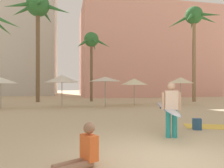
{
  "coord_description": "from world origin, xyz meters",
  "views": [
    {
      "loc": [
        -2.18,
        -4.42,
        1.68
      ],
      "look_at": [
        -0.1,
        5.47,
        1.71
      ],
      "focal_mm": 34.73,
      "sensor_mm": 36.0,
      "label": 1
    }
  ],
  "objects_px": {
    "palm_tree_far_left": "(38,10)",
    "palm_tree_center": "(91,43)",
    "cafe_umbrella_1": "(1,80)",
    "person_mid_right": "(83,152)",
    "backpack": "(197,124)",
    "palm_tree_left": "(194,22)",
    "cafe_umbrella_0": "(62,79)",
    "cafe_umbrella_3": "(181,80)",
    "beach_towel": "(207,127)",
    "cafe_umbrella_2": "(134,82)",
    "person_mid_left": "(169,108)",
    "cafe_umbrella_4": "(105,79)"
  },
  "relations": [
    {
      "from": "cafe_umbrella_0",
      "to": "palm_tree_far_left",
      "type": "bearing_deg",
      "value": 114.41
    },
    {
      "from": "palm_tree_left",
      "to": "beach_towel",
      "type": "distance_m",
      "value": 15.69
    },
    {
      "from": "palm_tree_left",
      "to": "person_mid_left",
      "type": "bearing_deg",
      "value": -125.42
    },
    {
      "from": "cafe_umbrella_2",
      "to": "cafe_umbrella_4",
      "type": "height_order",
      "value": "cafe_umbrella_4"
    },
    {
      "from": "palm_tree_left",
      "to": "cafe_umbrella_2",
      "type": "distance_m",
      "value": 9.56
    },
    {
      "from": "cafe_umbrella_4",
      "to": "cafe_umbrella_1",
      "type": "bearing_deg",
      "value": 179.88
    },
    {
      "from": "beach_towel",
      "to": "backpack",
      "type": "xyz_separation_m",
      "value": [
        -0.75,
        -0.44,
        0.19
      ]
    },
    {
      "from": "palm_tree_center",
      "to": "cafe_umbrella_4",
      "type": "xyz_separation_m",
      "value": [
        0.44,
        -5.5,
        -3.75
      ]
    },
    {
      "from": "cafe_umbrella_0",
      "to": "cafe_umbrella_4",
      "type": "distance_m",
      "value": 3.25
    },
    {
      "from": "beach_towel",
      "to": "person_mid_right",
      "type": "height_order",
      "value": "person_mid_right"
    },
    {
      "from": "palm_tree_left",
      "to": "cafe_umbrella_2",
      "type": "height_order",
      "value": "palm_tree_left"
    },
    {
      "from": "palm_tree_far_left",
      "to": "palm_tree_left",
      "type": "distance_m",
      "value": 15.41
    },
    {
      "from": "palm_tree_far_left",
      "to": "person_mid_right",
      "type": "bearing_deg",
      "value": -80.05
    },
    {
      "from": "cafe_umbrella_4",
      "to": "cafe_umbrella_3",
      "type": "bearing_deg",
      "value": 3.56
    },
    {
      "from": "cafe_umbrella_1",
      "to": "cafe_umbrella_2",
      "type": "distance_m",
      "value": 9.84
    },
    {
      "from": "palm_tree_left",
      "to": "palm_tree_center",
      "type": "distance_m",
      "value": 10.45
    },
    {
      "from": "beach_towel",
      "to": "cafe_umbrella_0",
      "type": "bearing_deg",
      "value": 122.99
    },
    {
      "from": "cafe_umbrella_3",
      "to": "cafe_umbrella_4",
      "type": "bearing_deg",
      "value": -176.44
    },
    {
      "from": "person_mid_right",
      "to": "palm_tree_far_left",
      "type": "bearing_deg",
      "value": -106.46
    },
    {
      "from": "cafe_umbrella_2",
      "to": "cafe_umbrella_3",
      "type": "distance_m",
      "value": 3.99
    },
    {
      "from": "person_mid_right",
      "to": "beach_towel",
      "type": "bearing_deg",
      "value": -174.31
    },
    {
      "from": "cafe_umbrella_2",
      "to": "beach_towel",
      "type": "distance_m",
      "value": 9.36
    },
    {
      "from": "cafe_umbrella_0",
      "to": "person_mid_right",
      "type": "xyz_separation_m",
      "value": [
        0.67,
        -12.23,
        -1.8
      ]
    },
    {
      "from": "cafe_umbrella_0",
      "to": "beach_towel",
      "type": "xyz_separation_m",
      "value": [
        5.83,
        -8.99,
        -2.11
      ]
    },
    {
      "from": "palm_tree_far_left",
      "to": "palm_tree_left",
      "type": "xyz_separation_m",
      "value": [
        15.16,
        -2.63,
        -1.0
      ]
    },
    {
      "from": "palm_tree_far_left",
      "to": "cafe_umbrella_3",
      "type": "height_order",
      "value": "palm_tree_far_left"
    },
    {
      "from": "cafe_umbrella_0",
      "to": "person_mid_left",
      "type": "xyz_separation_m",
      "value": [
        3.6,
        -10.18,
        -1.18
      ]
    },
    {
      "from": "palm_tree_center",
      "to": "beach_towel",
      "type": "distance_m",
      "value": 15.49
    },
    {
      "from": "palm_tree_far_left",
      "to": "person_mid_left",
      "type": "bearing_deg",
      "value": -68.81
    },
    {
      "from": "palm_tree_far_left",
      "to": "cafe_umbrella_2",
      "type": "xyz_separation_m",
      "value": [
        8.13,
        -5.13,
        -6.98
      ]
    },
    {
      "from": "person_mid_left",
      "to": "cafe_umbrella_2",
      "type": "bearing_deg",
      "value": -173.0
    },
    {
      "from": "beach_towel",
      "to": "backpack",
      "type": "relative_size",
      "value": 4.07
    },
    {
      "from": "palm_tree_center",
      "to": "cafe_umbrella_1",
      "type": "distance_m",
      "value": 9.62
    },
    {
      "from": "cafe_umbrella_0",
      "to": "cafe_umbrella_3",
      "type": "xyz_separation_m",
      "value": [
        9.7,
        -0.07,
        -0.07
      ]
    },
    {
      "from": "palm_tree_left",
      "to": "cafe_umbrella_4",
      "type": "bearing_deg",
      "value": -161.7
    },
    {
      "from": "palm_tree_far_left",
      "to": "cafe_umbrella_1",
      "type": "height_order",
      "value": "palm_tree_far_left"
    },
    {
      "from": "palm_tree_left",
      "to": "person_mid_left",
      "type": "xyz_separation_m",
      "value": [
        -9.15,
        -12.87,
        -6.97
      ]
    },
    {
      "from": "palm_tree_far_left",
      "to": "backpack",
      "type": "height_order",
      "value": "palm_tree_far_left"
    },
    {
      "from": "cafe_umbrella_1",
      "to": "backpack",
      "type": "height_order",
      "value": "cafe_umbrella_1"
    },
    {
      "from": "palm_tree_far_left",
      "to": "palm_tree_center",
      "type": "distance_m",
      "value": 6.02
    },
    {
      "from": "cafe_umbrella_2",
      "to": "cafe_umbrella_3",
      "type": "relative_size",
      "value": 0.96
    },
    {
      "from": "cafe_umbrella_1",
      "to": "person_mid_left",
      "type": "height_order",
      "value": "cafe_umbrella_1"
    },
    {
      "from": "cafe_umbrella_3",
      "to": "palm_tree_far_left",
      "type": "bearing_deg",
      "value": 156.07
    },
    {
      "from": "backpack",
      "to": "palm_tree_left",
      "type": "bearing_deg",
      "value": -14.46
    },
    {
      "from": "palm_tree_far_left",
      "to": "backpack",
      "type": "xyz_separation_m",
      "value": [
        7.49,
        -14.74,
        -8.69
      ]
    },
    {
      "from": "palm_tree_left",
      "to": "backpack",
      "type": "height_order",
      "value": "palm_tree_left"
    },
    {
      "from": "cafe_umbrella_1",
      "to": "person_mid_right",
      "type": "bearing_deg",
      "value": -67.94
    },
    {
      "from": "cafe_umbrella_2",
      "to": "person_mid_left",
      "type": "relative_size",
      "value": 0.72
    },
    {
      "from": "palm_tree_center",
      "to": "cafe_umbrella_4",
      "type": "bearing_deg",
      "value": -85.43
    },
    {
      "from": "beach_towel",
      "to": "person_mid_right",
      "type": "relative_size",
      "value": 1.81
    }
  ]
}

